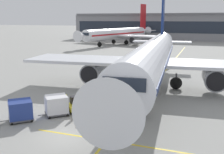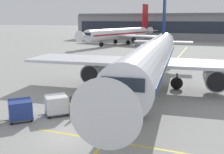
# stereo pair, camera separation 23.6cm
# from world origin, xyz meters

# --- Properties ---
(ground_plane) EXTENTS (600.00, 600.00, 0.00)m
(ground_plane) POSITION_xyz_m (0.00, 0.00, 0.00)
(ground_plane) COLOR gray
(parked_airplane) EXTENTS (32.21, 42.33, 14.34)m
(parked_airplane) POSITION_xyz_m (3.34, 15.60, 3.90)
(parked_airplane) COLOR silver
(parked_airplane) RESTS_ON ground
(belt_loader) EXTENTS (4.37, 4.85, 3.04)m
(belt_loader) POSITION_xyz_m (-1.01, 5.87, 0.87)
(belt_loader) COLOR gold
(belt_loader) RESTS_ON ground
(baggage_cart_lead) EXTENTS (2.55, 2.53, 1.91)m
(baggage_cart_lead) POSITION_xyz_m (-2.99, 3.58, 1.00)
(baggage_cart_lead) COLOR #515156
(baggage_cart_lead) RESTS_ON ground
(baggage_cart_second) EXTENTS (2.55, 2.53, 1.91)m
(baggage_cart_second) POSITION_xyz_m (-5.16, 1.28, 1.00)
(baggage_cart_second) COLOR #515156
(baggage_cart_second) RESTS_ON ground
(ground_crew_by_loader) EXTENTS (0.25, 0.57, 1.74)m
(ground_crew_by_loader) POSITION_xyz_m (-1.15, 4.24, 1.00)
(ground_crew_by_loader) COLOR #333847
(ground_crew_by_loader) RESTS_ON ground
(ground_crew_by_carts) EXTENTS (0.54, 0.36, 1.74)m
(ground_crew_by_carts) POSITION_xyz_m (-0.17, 4.18, 1.00)
(ground_crew_by_carts) COLOR #514C42
(ground_crew_by_carts) RESTS_ON ground
(ground_crew_marshaller) EXTENTS (0.41, 0.49, 1.74)m
(ground_crew_marshaller) POSITION_xyz_m (-2.53, 4.54, 1.00)
(ground_crew_marshaller) COLOR #333847
(ground_crew_marshaller) RESTS_ON ground
(ground_crew_wingwalker) EXTENTS (0.44, 0.44, 1.74)m
(ground_crew_wingwalker) POSITION_xyz_m (0.17, 5.04, 1.00)
(ground_crew_wingwalker) COLOR #514C42
(ground_crew_wingwalker) RESTS_ON ground
(safety_cone_engine_keepout) EXTENTS (0.60, 0.60, 0.68)m
(safety_cone_engine_keepout) POSITION_xyz_m (-2.02, 12.28, 0.33)
(safety_cone_engine_keepout) COLOR black
(safety_cone_engine_keepout) RESTS_ON ground
(apron_guidance_line_lead_in) EXTENTS (0.20, 110.00, 0.01)m
(apron_guidance_line_lead_in) POSITION_xyz_m (3.22, 14.88, 0.00)
(apron_guidance_line_lead_in) COLOR yellow
(apron_guidance_line_lead_in) RESTS_ON ground
(apron_guidance_line_stop_bar) EXTENTS (12.00, 0.20, 0.01)m
(apron_guidance_line_stop_bar) POSITION_xyz_m (3.41, 0.16, 0.00)
(apron_guidance_line_stop_bar) COLOR yellow
(apron_guidance_line_stop_bar) RESTS_ON ground
(terminal_building) EXTENTS (121.52, 20.72, 10.88)m
(terminal_building) POSITION_xyz_m (14.05, 103.37, 5.39)
(terminal_building) COLOR gray
(terminal_building) RESTS_ON ground
(distant_airplane) EXTENTS (32.74, 40.91, 14.17)m
(distant_airplane) POSITION_xyz_m (-19.35, 71.58, 3.63)
(distant_airplane) COLOR white
(distant_airplane) RESTS_ON ground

